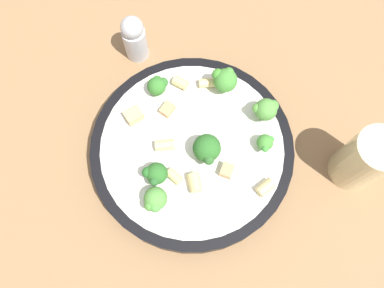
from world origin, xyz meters
TOP-DOWN VIEW (x-y plane):
  - ground_plane at (0.00, 0.00)m, footprint 2.00×2.00m
  - pasta_bowl at (0.00, 0.00)m, footprint 0.30×0.30m
  - broccoli_floret_0 at (0.02, 0.06)m, footprint 0.03×0.03m
  - broccoli_floret_1 at (0.09, -0.06)m, footprint 0.03×0.03m
  - broccoli_floret_2 at (0.00, -0.11)m, footprint 0.04×0.04m
  - broccoli_floret_3 at (0.01, 0.10)m, footprint 0.03×0.04m
  - broccoli_floret_4 at (-0.07, -0.09)m, footprint 0.04×0.03m
  - broccoli_floret_5 at (-0.02, 0.00)m, footprint 0.04×0.04m
  - broccoli_floret_6 at (-0.09, -0.05)m, footprint 0.02×0.03m
  - rigatoni_0 at (-0.12, 0.01)m, footprint 0.02×0.03m
  - rigatoni_1 at (0.03, 0.02)m, footprint 0.03×0.03m
  - rigatoni_2 at (-0.00, 0.05)m, footprint 0.02×0.02m
  - rigatoni_3 at (0.02, -0.10)m, footprint 0.03×0.03m
  - rigatoni_4 at (0.06, -0.08)m, footprint 0.02×0.02m
  - rigatoni_5 at (-0.03, 0.05)m, footprint 0.03×0.03m
  - chicken_chunk_0 at (0.06, -0.03)m, footprint 0.02×0.02m
  - chicken_chunk_1 at (-0.06, 0.01)m, footprint 0.02×0.02m
  - chicken_chunk_2 at (0.10, 0.00)m, footprint 0.03×0.03m
  - drinking_glass at (-0.22, -0.09)m, footprint 0.06×0.06m
  - pepper_shaker at (0.17, -0.12)m, footprint 0.04×0.04m

SIDE VIEW (x-z plane):
  - ground_plane at x=0.00m, z-range 0.00..0.00m
  - pasta_bowl at x=0.00m, z-range 0.00..0.04m
  - chicken_chunk_0 at x=0.06m, z-range 0.04..0.05m
  - pepper_shaker at x=0.17m, z-range 0.00..0.09m
  - rigatoni_2 at x=0.00m, z-range 0.04..0.05m
  - rigatoni_3 at x=0.02m, z-range 0.04..0.05m
  - chicken_chunk_1 at x=-0.06m, z-range 0.04..0.05m
  - rigatoni_4 at x=0.06m, z-range 0.04..0.05m
  - rigatoni_1 at x=0.03m, z-range 0.04..0.05m
  - rigatoni_0 at x=-0.12m, z-range 0.04..0.05m
  - chicken_chunk_2 at x=0.10m, z-range 0.04..0.05m
  - rigatoni_5 at x=-0.03m, z-range 0.04..0.06m
  - drinking_glass at x=-0.22m, z-range -0.01..0.10m
  - broccoli_floret_6 at x=-0.09m, z-range 0.04..0.07m
  - broccoli_floret_1 at x=0.09m, z-range 0.04..0.07m
  - broccoli_floret_0 at x=0.02m, z-range 0.04..0.07m
  - broccoli_floret_3 at x=0.01m, z-range 0.04..0.08m
  - broccoli_floret_4 at x=-0.07m, z-range 0.04..0.08m
  - broccoli_floret_5 at x=-0.02m, z-range 0.04..0.08m
  - broccoli_floret_2 at x=0.00m, z-range 0.04..0.09m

